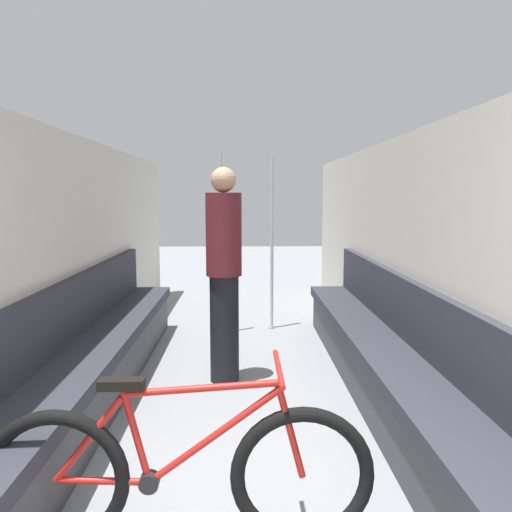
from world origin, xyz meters
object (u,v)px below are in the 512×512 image
Objects in this scene: bicycle at (180,474)px; grab_pole_near at (221,247)px; grab_pole_far at (272,246)px; bench_seat_row_right at (385,363)px; passenger_standing at (224,272)px; bench_seat_row_left at (91,365)px.

bicycle is 3.61m from grab_pole_near.
grab_pole_far reaches higher than bicycle.
grab_pole_far reaches higher than bench_seat_row_right.
bicycle is 2.14m from passenger_standing.
passenger_standing reaches higher than bicycle.
bench_seat_row_left is 1.00× the size of bench_seat_row_right.
grab_pole_far is at bearing 108.54° from bench_seat_row_right.
grab_pole_near and grab_pole_far have the same top height.
passenger_standing is at bearing 27.05° from bench_seat_row_left.
bicycle is 3.86m from grab_pole_far.
grab_pole_far reaches higher than passenger_standing.
bench_seat_row_right is 2.52× the size of passenger_standing.
bench_seat_row_right is at bearing -71.46° from grab_pole_far.
bench_seat_row_right is 2.07m from bicycle.
passenger_standing reaches higher than bench_seat_row_left.
bicycle is (0.86, -1.55, 0.03)m from bench_seat_row_left.
bench_seat_row_right is 2.62× the size of bicycle.
bench_seat_row_right is at bearing -30.03° from passenger_standing.
bench_seat_row_left is at bearing -123.99° from grab_pole_far.
passenger_standing is (-0.50, -1.70, -0.06)m from grab_pole_far.
bench_seat_row_right is 2.50m from grab_pole_near.
grab_pole_near is 1.51m from passenger_standing.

